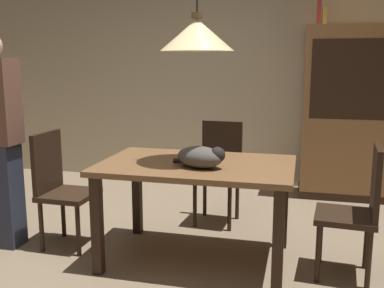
% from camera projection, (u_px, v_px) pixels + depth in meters
% --- Properties ---
extents(ground, '(10.00, 10.00, 0.00)m').
position_uv_depth(ground, '(164.00, 279.00, 3.09)').
color(ground, '#847056').
extents(back_wall, '(6.40, 0.10, 2.90)m').
position_uv_depth(back_wall, '(229.00, 63.00, 5.36)').
color(back_wall, beige).
rests_on(back_wall, ground).
extents(dining_table, '(1.40, 0.90, 0.75)m').
position_uv_depth(dining_table, '(197.00, 176.00, 3.29)').
color(dining_table, brown).
rests_on(dining_table, ground).
extents(chair_far_back, '(0.43, 0.43, 0.93)m').
position_uv_depth(chair_far_back, '(219.00, 167.00, 4.15)').
color(chair_far_back, black).
rests_on(chair_far_back, ground).
extents(chair_right_side, '(0.43, 0.43, 0.93)m').
position_uv_depth(chair_right_side, '(358.00, 206.00, 3.04)').
color(chair_right_side, black).
rests_on(chair_right_side, ground).
extents(chair_left_side, '(0.41, 0.41, 0.93)m').
position_uv_depth(chair_left_side, '(60.00, 184.00, 3.58)').
color(chair_left_side, black).
rests_on(chair_left_side, ground).
extents(cat_sleeping, '(0.40, 0.31, 0.16)m').
position_uv_depth(cat_sleeping, '(201.00, 157.00, 3.11)').
color(cat_sleeping, '#4C4742').
rests_on(cat_sleeping, dining_table).
extents(pendant_lamp, '(0.52, 0.52, 1.30)m').
position_uv_depth(pendant_lamp, '(197.00, 34.00, 3.10)').
color(pendant_lamp, beige).
extents(hutch_bookcase, '(1.12, 0.45, 1.85)m').
position_uv_depth(hutch_bookcase, '(355.00, 117.00, 4.81)').
color(hutch_bookcase, olive).
rests_on(hutch_bookcase, ground).
extents(book_red_tall, '(0.04, 0.22, 0.28)m').
position_uv_depth(book_red_tall, '(319.00, 12.00, 4.71)').
color(book_red_tall, '#B73833').
rests_on(book_red_tall, hutch_bookcase).
extents(book_yellow_short, '(0.04, 0.20, 0.18)m').
position_uv_depth(book_yellow_short, '(324.00, 16.00, 4.70)').
color(book_yellow_short, gold).
rests_on(book_yellow_short, hutch_bookcase).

